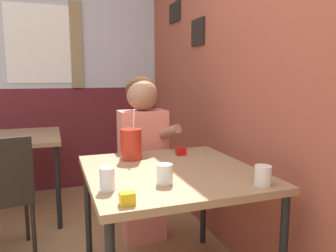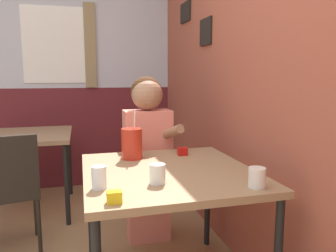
# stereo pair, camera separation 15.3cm
# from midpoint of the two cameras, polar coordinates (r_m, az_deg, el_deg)

# --- Properties ---
(brick_wall_right) EXTENTS (0.08, 4.48, 2.70)m
(brick_wall_right) POSITION_cam_midpoint_polar(r_m,az_deg,el_deg) (2.68, 4.62, 11.30)
(brick_wall_right) COLOR #9E4C38
(brick_wall_right) RESTS_ON ground_plane
(back_wall) EXTENTS (5.21, 0.09, 2.70)m
(back_wall) POSITION_cam_midpoint_polar(r_m,az_deg,el_deg) (3.72, -20.68, 10.14)
(back_wall) COLOR silver
(back_wall) RESTS_ON ground_plane
(main_table) EXTENTS (0.90, 0.96, 0.72)m
(main_table) POSITION_cam_midpoint_polar(r_m,az_deg,el_deg) (1.82, -1.89, -9.48)
(main_table) COLOR #93704C
(main_table) RESTS_ON ground_plane
(background_table) EXTENTS (0.68, 0.82, 0.72)m
(background_table) POSITION_cam_midpoint_polar(r_m,az_deg,el_deg) (3.13, -25.86, -3.00)
(background_table) COLOR #93704C
(background_table) RESTS_ON ground_plane
(person_seated) EXTENTS (0.42, 0.42, 1.23)m
(person_seated) POSITION_cam_midpoint_polar(r_m,az_deg,el_deg) (2.42, -6.20, -4.68)
(person_seated) COLOR #EA7F6B
(person_seated) RESTS_ON ground_plane
(cocktail_pitcher) EXTENTS (0.13, 0.13, 0.31)m
(cocktail_pitcher) POSITION_cam_midpoint_polar(r_m,az_deg,el_deg) (2.01, -8.62, -3.17)
(cocktail_pitcher) COLOR #B22819
(cocktail_pitcher) RESTS_ON main_table
(glass_near_pitcher) EXTENTS (0.07, 0.07, 0.10)m
(glass_near_pitcher) POSITION_cam_midpoint_polar(r_m,az_deg,el_deg) (1.51, -13.44, -9.00)
(glass_near_pitcher) COLOR silver
(glass_near_pitcher) RESTS_ON main_table
(glass_center) EXTENTS (0.08, 0.08, 0.09)m
(glass_center) POSITION_cam_midpoint_polar(r_m,az_deg,el_deg) (1.56, -3.41, -8.36)
(glass_center) COLOR silver
(glass_center) RESTS_ON main_table
(glass_far_side) EXTENTS (0.08, 0.08, 0.09)m
(glass_far_side) POSITION_cam_midpoint_polar(r_m,az_deg,el_deg) (1.59, 13.55, -8.37)
(glass_far_side) COLOR silver
(glass_far_side) RESTS_ON main_table
(condiment_ketchup) EXTENTS (0.06, 0.04, 0.05)m
(condiment_ketchup) POSITION_cam_midpoint_polar(r_m,az_deg,el_deg) (2.11, 0.18, -4.43)
(condiment_ketchup) COLOR #B7140F
(condiment_ketchup) RESTS_ON main_table
(condiment_mustard) EXTENTS (0.06, 0.04, 0.05)m
(condiment_mustard) POSITION_cam_midpoint_polar(r_m,az_deg,el_deg) (1.34, -10.42, -12.36)
(condiment_mustard) COLOR yellow
(condiment_mustard) RESTS_ON main_table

